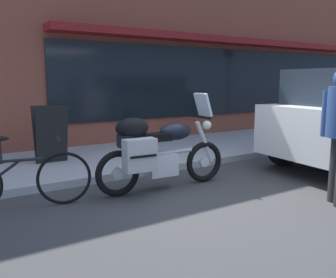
{
  "coord_description": "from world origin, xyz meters",
  "views": [
    {
      "loc": [
        -3.06,
        -3.76,
        1.59
      ],
      "look_at": [
        -0.14,
        0.82,
        0.7
      ],
      "focal_mm": 38.36,
      "sensor_mm": 36.0,
      "label": 1
    }
  ],
  "objects": [
    {
      "name": "ground_plane",
      "position": [
        0.0,
        0.0,
        0.0
      ],
      "size": [
        80.0,
        80.0,
        0.0
      ],
      "primitive_type": "plane",
      "color": "#393939"
    },
    {
      "name": "storefront_building",
      "position": [
        5.6,
        4.21,
        3.2
      ],
      "size": [
        19.21,
        0.9,
        6.54
      ],
      "color": "brown",
      "rests_on": "ground_plane"
    },
    {
      "name": "touring_motorcycle",
      "position": [
        -0.47,
        0.59,
        0.61
      ],
      "size": [
        2.1,
        0.62,
        1.4
      ],
      "color": "black",
      "rests_on": "ground_plane"
    },
    {
      "name": "parked_bicycle",
      "position": [
        -2.31,
        0.83,
        0.38
      ],
      "size": [
        1.72,
        0.51,
        0.93
      ],
      "color": "black",
      "rests_on": "ground_plane"
    },
    {
      "name": "sandwich_board_sign",
      "position": [
        -1.41,
        2.76,
        0.63
      ],
      "size": [
        0.55,
        0.43,
        1.02
      ],
      "color": "black",
      "rests_on": "sidewalk_curb"
    }
  ]
}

